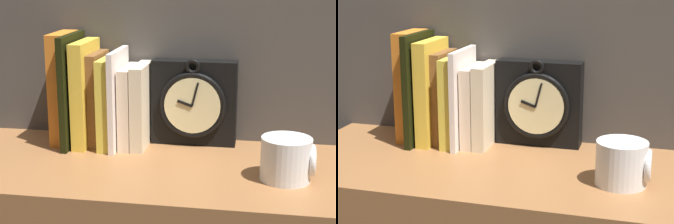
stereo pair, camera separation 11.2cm
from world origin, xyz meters
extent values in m
cube|color=black|center=(0.03, 0.16, 0.93)|extent=(0.19, 0.05, 0.19)
torus|color=black|center=(0.03, 0.13, 0.93)|extent=(0.15, 0.01, 0.15)
cylinder|color=beige|center=(0.03, 0.13, 0.93)|extent=(0.13, 0.01, 0.13)
cube|color=black|center=(0.02, 0.12, 0.93)|extent=(0.03, 0.00, 0.02)
cube|color=black|center=(0.04, 0.12, 0.95)|extent=(0.02, 0.00, 0.05)
torus|color=black|center=(0.03, 0.13, 1.01)|extent=(0.03, 0.01, 0.03)
cube|color=orange|center=(-0.26, 0.13, 0.96)|extent=(0.04, 0.12, 0.25)
cube|color=black|center=(-0.24, 0.11, 0.96)|extent=(0.01, 0.15, 0.25)
cube|color=yellow|center=(-0.21, 0.12, 0.95)|extent=(0.03, 0.14, 0.24)
cube|color=brown|center=(-0.18, 0.13, 0.94)|extent=(0.02, 0.12, 0.21)
cube|color=yellow|center=(-0.15, 0.12, 0.93)|extent=(0.03, 0.14, 0.20)
cube|color=silver|center=(-0.13, 0.11, 0.94)|extent=(0.01, 0.15, 0.22)
cube|color=beige|center=(-0.11, 0.12, 0.92)|extent=(0.03, 0.13, 0.18)
cube|color=beige|center=(-0.08, 0.12, 0.92)|extent=(0.03, 0.13, 0.19)
cylinder|color=white|center=(0.23, -0.04, 0.87)|extent=(0.10, 0.10, 0.08)
torus|color=white|center=(0.28, -0.04, 0.87)|extent=(0.01, 0.06, 0.06)
camera|label=1|loc=(0.19, -1.06, 1.23)|focal=60.00mm
camera|label=2|loc=(0.30, -1.04, 1.23)|focal=60.00mm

